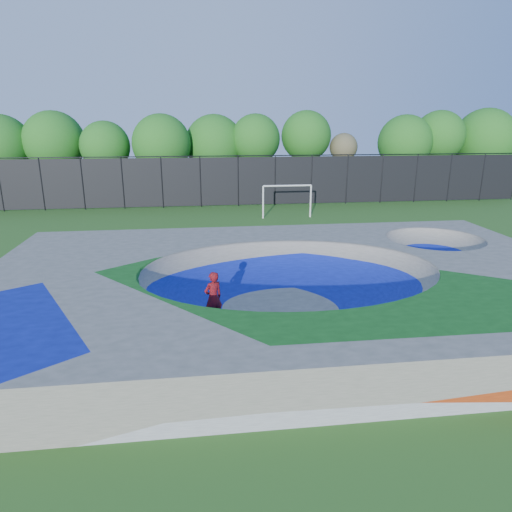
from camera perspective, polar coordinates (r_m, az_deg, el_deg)
The scene contains 7 objects.
ground at distance 17.24m, azimuth 4.09°, elevation -6.24°, with size 120.00×120.00×0.00m, color #285918.
skate_deck at distance 16.96m, azimuth 4.14°, elevation -3.90°, with size 22.00×14.00×1.50m, color gray.
skater at distance 15.53m, azimuth -5.36°, elevation -5.23°, with size 0.67×0.44×1.85m, color red.
skateboard at distance 15.89m, azimuth -5.28°, elevation -8.24°, with size 0.78×0.22×0.05m, color black.
soccer_goal at distance 32.54m, azimuth 3.92°, elevation 7.62°, with size 3.54×0.12×2.34m.
fence at distance 36.99m, azimuth -2.24°, elevation 9.46°, with size 48.09×0.09×4.04m.
treeline at distance 42.09m, azimuth -2.34°, elevation 14.13°, with size 53.58×7.08×7.86m.
Camera 1 is at (-3.21, -15.57, 6.67)m, focal length 32.00 mm.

